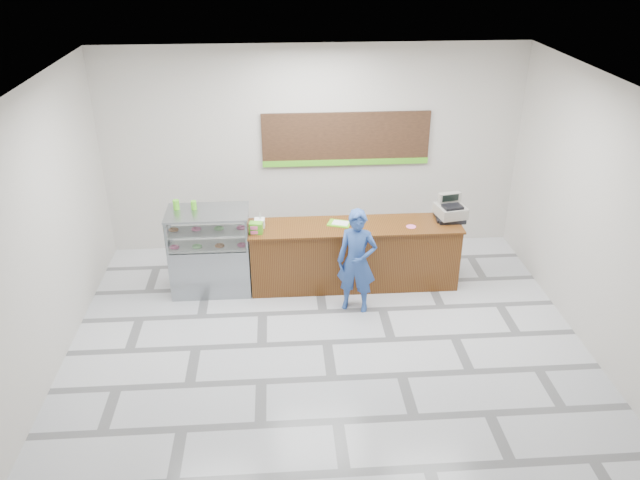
{
  "coord_description": "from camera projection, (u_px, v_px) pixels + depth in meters",
  "views": [
    {
      "loc": [
        -0.6,
        -6.98,
        5.12
      ],
      "look_at": [
        -0.03,
        0.9,
        1.13
      ],
      "focal_mm": 35.0,
      "sensor_mm": 36.0,
      "label": 1
    }
  ],
  "objects": [
    {
      "name": "napkin_box",
      "position": [
        260.0,
        223.0,
        9.43
      ],
      "size": [
        0.16,
        0.16,
        0.13
      ],
      "primitive_type": "cube",
      "rotation": [
        0.0,
        0.0,
        -0.04
      ],
      "color": "white",
      "rests_on": "sales_counter"
    },
    {
      "name": "card_terminal",
      "position": [
        439.0,
        220.0,
        9.63
      ],
      "size": [
        0.11,
        0.19,
        0.04
      ],
      "primitive_type": "cube",
      "rotation": [
        0.0,
        0.0,
        -0.1
      ],
      "color": "black",
      "rests_on": "sales_counter"
    },
    {
      "name": "floor",
      "position": [
        327.0,
        342.0,
        8.57
      ],
      "size": [
        7.0,
        7.0,
        0.0
      ],
      "primitive_type": "plane",
      "color": "silver",
      "rests_on": "ground"
    },
    {
      "name": "serving_tray",
      "position": [
        339.0,
        223.0,
        9.55
      ],
      "size": [
        0.4,
        0.35,
        0.02
      ],
      "rotation": [
        0.0,
        0.0,
        -0.35
      ],
      "color": "#65D31A",
      "rests_on": "sales_counter"
    },
    {
      "name": "green_cup_right",
      "position": [
        194.0,
        205.0,
        9.29
      ],
      "size": [
        0.08,
        0.08,
        0.13
      ],
      "primitive_type": "cylinder",
      "color": "#55BD21",
      "rests_on": "display_case"
    },
    {
      "name": "customer",
      "position": [
        357.0,
        261.0,
        8.99
      ],
      "size": [
        0.67,
        0.54,
        1.58
      ],
      "primitive_type": "imported",
      "rotation": [
        0.0,
        0.0,
        -0.31
      ],
      "color": "#294A93",
      "rests_on": "floor"
    },
    {
      "name": "display_case",
      "position": [
        210.0,
        251.0,
        9.53
      ],
      "size": [
        1.22,
        0.72,
        1.33
      ],
      "color": "gray",
      "rests_on": "floor"
    },
    {
      "name": "sales_counter",
      "position": [
        354.0,
        255.0,
        9.75
      ],
      "size": [
        3.26,
        0.76,
        1.03
      ],
      "color": "#5F3613",
      "rests_on": "floor"
    },
    {
      "name": "straw_cup",
      "position": [
        261.0,
        223.0,
        9.44
      ],
      "size": [
        0.09,
        0.09,
        0.13
      ],
      "primitive_type": "cylinder",
      "color": "silver",
      "rests_on": "sales_counter"
    },
    {
      "name": "promo_box",
      "position": [
        256.0,
        228.0,
        9.23
      ],
      "size": [
        0.21,
        0.15,
        0.17
      ],
      "primitive_type": "cube",
      "rotation": [
        0.0,
        0.0,
        -0.13
      ],
      "color": "#55BD21",
      "rests_on": "sales_counter"
    },
    {
      "name": "back_wall",
      "position": [
        313.0,
        150.0,
        10.45
      ],
      "size": [
        7.0,
        0.0,
        7.0
      ],
      "primitive_type": "plane",
      "rotation": [
        1.57,
        0.0,
        0.0
      ],
      "color": "beige",
      "rests_on": "floor"
    },
    {
      "name": "cash_register",
      "position": [
        450.0,
        210.0,
        9.65
      ],
      "size": [
        0.49,
        0.5,
        0.39
      ],
      "rotation": [
        0.0,
        0.0,
        0.19
      ],
      "color": "black",
      "rests_on": "sales_counter"
    },
    {
      "name": "donut_decal",
      "position": [
        411.0,
        227.0,
        9.47
      ],
      "size": [
        0.15,
        0.15,
        0.0
      ],
      "primitive_type": "cylinder",
      "color": "pink",
      "rests_on": "sales_counter"
    },
    {
      "name": "ceiling",
      "position": [
        329.0,
        87.0,
        6.99
      ],
      "size": [
        7.0,
        7.0,
        0.0
      ],
      "primitive_type": "plane",
      "rotation": [
        3.14,
        0.0,
        0.0
      ],
      "color": "silver",
      "rests_on": "back_wall"
    },
    {
      "name": "green_cup_left",
      "position": [
        176.0,
        205.0,
        9.28
      ],
      "size": [
        0.09,
        0.09,
        0.15
      ],
      "primitive_type": "cylinder",
      "color": "#55BD21",
      "rests_on": "display_case"
    },
    {
      "name": "menu_board",
      "position": [
        346.0,
        140.0,
        10.36
      ],
      "size": [
        2.8,
        0.06,
        0.9
      ],
      "color": "black",
      "rests_on": "back_wall"
    }
  ]
}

